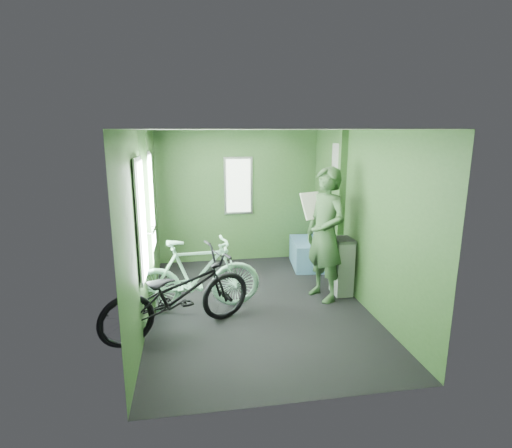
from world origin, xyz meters
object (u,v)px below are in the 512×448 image
(bicycle_black, at_px, (181,332))
(waste_box, at_px, (342,266))
(bench_seat, at_px, (309,250))
(passenger, at_px, (325,235))
(bicycle_mint, at_px, (198,311))

(bicycle_black, xyz_separation_m, waste_box, (2.27, 0.78, 0.41))
(waste_box, relative_size, bench_seat, 0.86)
(passenger, bearing_deg, bench_seat, 150.22)
(bicycle_mint, distance_m, bench_seat, 2.47)
(passenger, distance_m, bench_seat, 1.51)
(bicycle_black, bearing_deg, waste_box, -95.62)
(bicycle_black, bearing_deg, bicycle_mint, -46.20)
(bicycle_mint, bearing_deg, bench_seat, -55.83)
(bicycle_black, relative_size, passenger, 1.00)
(waste_box, xyz_separation_m, bench_seat, (-0.11, 1.24, -0.13))
(bicycle_mint, bearing_deg, waste_box, -86.43)
(passenger, bearing_deg, bicycle_black, -92.63)
(bicycle_black, bearing_deg, bench_seat, -71.39)
(bicycle_mint, relative_size, passenger, 0.91)
(bicycle_black, relative_size, waste_box, 2.23)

